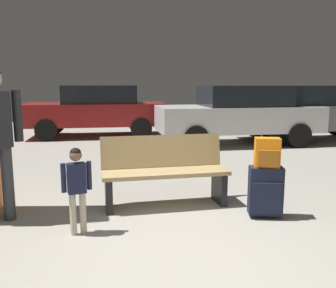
% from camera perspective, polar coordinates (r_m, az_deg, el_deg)
% --- Properties ---
extents(ground_plane, '(18.00, 18.00, 0.10)m').
position_cam_1_polar(ground_plane, '(7.02, -5.56, -3.74)').
color(ground_plane, gray).
extents(bench, '(1.61, 0.54, 0.89)m').
position_cam_1_polar(bench, '(4.65, -0.57, -4.31)').
color(bench, tan).
rests_on(bench, ground_plane).
extents(suitcase, '(0.42, 0.31, 0.60)m').
position_cam_1_polar(suitcase, '(4.38, 15.16, -7.18)').
color(suitcase, '#191E33').
rests_on(suitcase, ground_plane).
extents(backpack_bright, '(0.32, 0.26, 0.34)m').
position_cam_1_polar(backpack_bright, '(4.27, 15.42, -1.38)').
color(backpack_bright, orange).
rests_on(backpack_bright, suitcase).
extents(child, '(0.30, 0.18, 0.92)m').
position_cam_1_polar(child, '(3.82, -14.27, -5.78)').
color(child, beige).
rests_on(child, ground_plane).
extents(parked_car_far, '(4.17, 1.93, 1.51)m').
position_cam_1_polar(parked_car_far, '(11.01, -11.22, 5.41)').
color(parked_car_far, maroon).
rests_on(parked_car_far, ground_plane).
extents(parked_car_near, '(4.14, 1.88, 1.51)m').
position_cam_1_polar(parked_car_near, '(9.54, 11.11, 4.81)').
color(parked_car_near, silver).
rests_on(parked_car_near, ground_plane).
extents(parked_car_side, '(4.19, 1.98, 1.51)m').
position_cam_1_polar(parked_car_side, '(10.79, 21.97, 4.83)').
color(parked_car_side, slate).
rests_on(parked_car_side, ground_plane).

